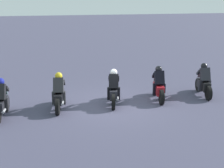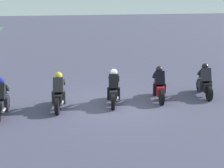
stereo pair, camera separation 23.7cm
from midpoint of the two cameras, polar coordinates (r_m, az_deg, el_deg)
ground_plane at (r=14.18m, az=0.48°, el=-3.63°), size 120.00×120.00×0.00m
rider_lane_a at (r=15.87m, az=15.96°, el=0.19°), size 2.04×0.60×1.51m
rider_lane_b at (r=14.87m, az=8.48°, el=-0.38°), size 2.04×0.61×1.51m
rider_lane_c at (r=14.15m, az=0.79°, el=-1.02°), size 2.01×0.65×1.51m
rider_lane_d at (r=13.75m, az=-8.54°, el=-1.68°), size 2.03×0.61×1.51m
rider_lane_e at (r=13.39m, az=-17.89°, el=-2.73°), size 2.04×0.59×1.51m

